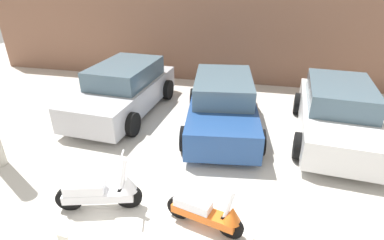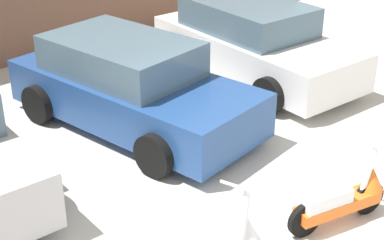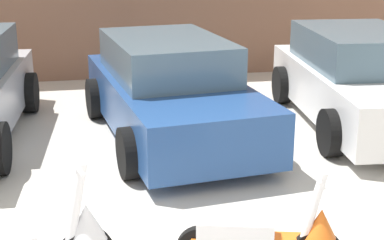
# 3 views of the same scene
# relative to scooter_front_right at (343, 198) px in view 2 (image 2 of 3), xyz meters

# --- Properties ---
(scooter_front_right) EXTENTS (1.41, 0.64, 1.00)m
(scooter_front_right) POSITION_rel_scooter_front_right_xyz_m (0.00, 0.00, 0.00)
(scooter_front_right) COLOR black
(scooter_front_right) RESTS_ON ground_plane
(car_rear_center) EXTENTS (2.45, 4.41, 1.43)m
(car_rear_center) POSITION_rel_scooter_front_right_xyz_m (-0.25, 3.87, 0.33)
(car_rear_center) COLOR navy
(car_rear_center) RESTS_ON ground_plane
(car_rear_right) EXTENTS (2.32, 4.38, 1.44)m
(car_rear_right) POSITION_rel_scooter_front_right_xyz_m (2.76, 3.96, 0.33)
(car_rear_right) COLOR white
(car_rear_right) RESTS_ON ground_plane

